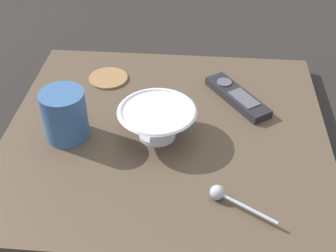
# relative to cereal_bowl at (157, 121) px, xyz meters

# --- Properties ---
(ground_plane) EXTENTS (6.00, 6.00, 0.00)m
(ground_plane) POSITION_rel_cereal_bowl_xyz_m (-0.02, 0.02, -0.07)
(ground_plane) COLOR black
(table) EXTENTS (0.61, 0.65, 0.03)m
(table) POSITION_rel_cereal_bowl_xyz_m (-0.02, 0.02, -0.05)
(table) COLOR #4C3D2D
(table) RESTS_ON ground
(cereal_bowl) EXTENTS (0.15, 0.15, 0.06)m
(cereal_bowl) POSITION_rel_cereal_bowl_xyz_m (0.00, 0.00, 0.00)
(cereal_bowl) COLOR silver
(cereal_bowl) RESTS_ON table
(coffee_mug) EXTENTS (0.09, 0.09, 0.10)m
(coffee_mug) POSITION_rel_cereal_bowl_xyz_m (0.01, -0.18, 0.01)
(coffee_mug) COLOR #33598C
(coffee_mug) RESTS_ON table
(teaspoon) EXTENTS (0.07, 0.11, 0.03)m
(teaspoon) POSITION_rel_cereal_bowl_xyz_m (0.16, 0.13, -0.02)
(teaspoon) COLOR #A3A5B2
(teaspoon) RESTS_ON table
(tv_remote_near) EXTENTS (0.17, 0.14, 0.02)m
(tv_remote_near) POSITION_rel_cereal_bowl_xyz_m (-0.14, 0.16, -0.03)
(tv_remote_near) COLOR black
(tv_remote_near) RESTS_ON table
(drink_coaster) EXTENTS (0.09, 0.09, 0.01)m
(drink_coaster) POSITION_rel_cereal_bowl_xyz_m (-0.20, -0.14, -0.03)
(drink_coaster) COLOR olive
(drink_coaster) RESTS_ON table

